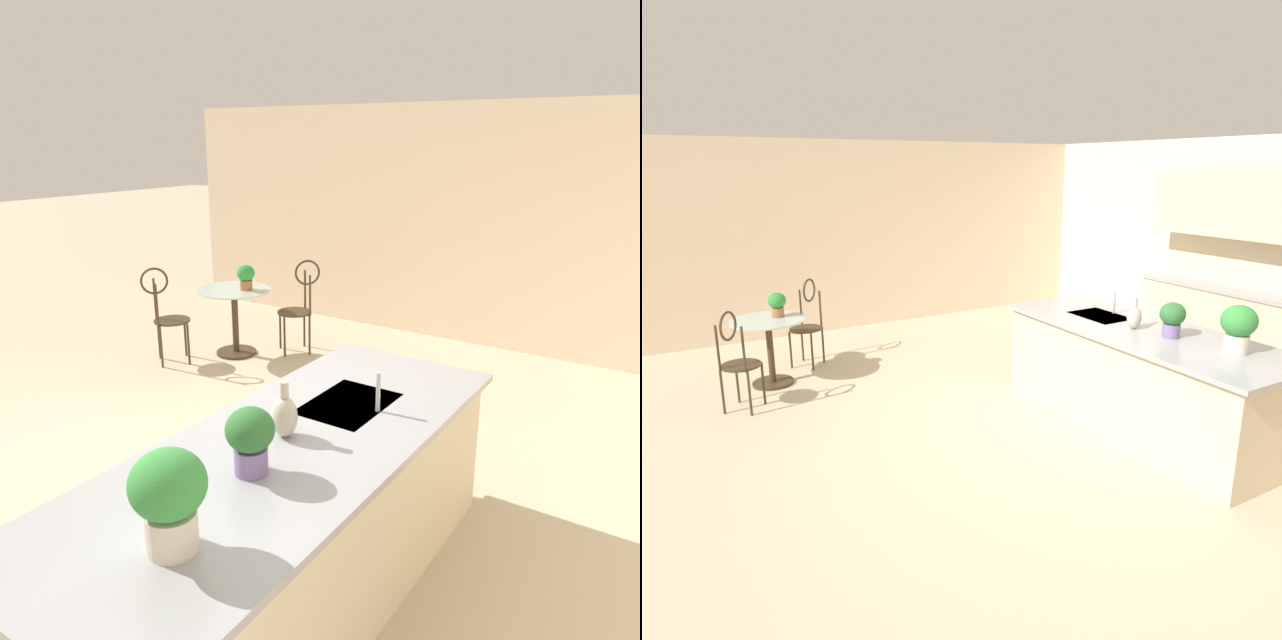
% 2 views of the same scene
% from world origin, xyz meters
% --- Properties ---
extents(ground_plane, '(40.00, 40.00, 0.00)m').
position_xyz_m(ground_plane, '(0.00, 0.00, 0.00)').
color(ground_plane, beige).
extents(wall_left_window, '(0.12, 7.80, 2.70)m').
position_xyz_m(wall_left_window, '(-4.26, 0.00, 1.35)').
color(wall_left_window, beige).
rests_on(wall_left_window, ground).
extents(kitchen_island, '(2.80, 1.06, 0.92)m').
position_xyz_m(kitchen_island, '(0.30, 0.85, 0.46)').
color(kitchen_island, beige).
rests_on(kitchen_island, ground).
extents(bistro_table, '(0.80, 0.80, 0.74)m').
position_xyz_m(bistro_table, '(-2.42, -1.89, 0.45)').
color(bistro_table, '#3D2D1E').
rests_on(bistro_table, ground).
extents(chair_near_window, '(0.53, 0.53, 1.04)m').
position_xyz_m(chair_near_window, '(-1.82, -2.32, 0.57)').
color(chair_near_window, '#3D2D1E').
rests_on(chair_near_window, ground).
extents(chair_by_island, '(0.54, 0.54, 1.04)m').
position_xyz_m(chair_by_island, '(-2.88, -1.35, 0.57)').
color(chair_by_island, '#3D2D1E').
rests_on(chair_by_island, ground).
extents(sink_faucet, '(0.02, 0.02, 0.22)m').
position_xyz_m(sink_faucet, '(-0.25, 1.03, 1.03)').
color(sink_faucet, '#B2B5BA').
rests_on(sink_faucet, kitchen_island).
extents(potted_plant_on_table, '(0.19, 0.19, 0.27)m').
position_xyz_m(potted_plant_on_table, '(-2.48, -1.77, 0.90)').
color(potted_plant_on_table, '#9E603D').
rests_on(potted_plant_on_table, bistro_table).
extents(potted_plant_counter_near, '(0.22, 0.22, 0.31)m').
position_xyz_m(potted_plant_counter_near, '(0.60, 0.86, 1.09)').
color(potted_plant_counter_near, '#7A669E').
rests_on(potted_plant_counter_near, kitchen_island).
extents(potted_plant_counter_far, '(0.27, 0.27, 0.39)m').
position_xyz_m(potted_plant_counter_far, '(1.15, 0.96, 1.14)').
color(potted_plant_counter_far, beige).
rests_on(potted_plant_counter_far, kitchen_island).
extents(vase_on_counter, '(0.13, 0.13, 0.29)m').
position_xyz_m(vase_on_counter, '(0.25, 0.78, 1.03)').
color(vase_on_counter, '#BCB29E').
rests_on(vase_on_counter, kitchen_island).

